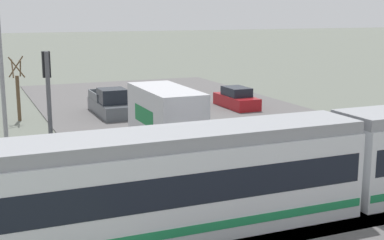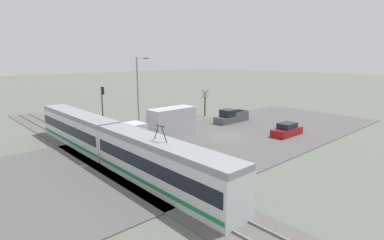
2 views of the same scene
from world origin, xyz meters
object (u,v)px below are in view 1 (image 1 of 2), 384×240
at_px(box_truck, 175,128).
at_px(street_lamp_near_crossing, 0,54).
at_px(pickup_truck, 110,104).
at_px(traffic_light_pole, 49,109).
at_px(sedan_car_0, 236,99).
at_px(street_tree, 18,92).
at_px(light_rail_tram, 344,162).

xyz_separation_m(box_truck, street_lamp_near_crossing, (7.82, -1.78, 3.75)).
relative_size(pickup_truck, traffic_light_pole, 0.98).
xyz_separation_m(box_truck, traffic_light_pole, (6.59, 4.25, 2.14)).
xyz_separation_m(sedan_car_0, traffic_light_pole, (16.09, 15.92, 3.05)).
relative_size(pickup_truck, sedan_car_0, 1.27).
distance_m(pickup_truck, street_tree, 6.26).
relative_size(pickup_truck, street_lamp_near_crossing, 0.61).
bearing_deg(light_rail_tram, pickup_truck, -80.26).
distance_m(pickup_truck, street_lamp_near_crossing, 14.00).
bearing_deg(light_rail_tram, street_lamp_near_crossing, -42.18).
bearing_deg(street_tree, street_lamp_near_crossing, 82.05).
relative_size(pickup_truck, street_tree, 1.32).
height_order(pickup_truck, street_tree, street_tree).
bearing_deg(box_truck, traffic_light_pole, 32.84).
bearing_deg(sedan_car_0, traffic_light_pole, -135.30).
xyz_separation_m(traffic_light_pole, street_lamp_near_crossing, (1.22, -6.04, 1.61)).
relative_size(light_rail_tram, traffic_light_pole, 5.10).
xyz_separation_m(pickup_truck, street_tree, (6.12, -0.64, 1.17)).
bearing_deg(street_lamp_near_crossing, pickup_truck, -125.62).
bearing_deg(light_rail_tram, traffic_light_pole, -22.67).
relative_size(light_rail_tram, street_lamp_near_crossing, 3.17).
distance_m(light_rail_tram, sedan_car_0, 21.04).
distance_m(light_rail_tram, street_lamp_near_crossing, 15.69).
xyz_separation_m(pickup_truck, street_lamp_near_crossing, (7.71, 10.76, 4.57)).
bearing_deg(light_rail_tram, sedan_car_0, -106.59).
relative_size(sedan_car_0, street_lamp_near_crossing, 0.48).
bearing_deg(box_truck, pickup_truck, -89.50).
relative_size(traffic_light_pole, street_tree, 1.35).
height_order(box_truck, pickup_truck, box_truck).
bearing_deg(sedan_car_0, box_truck, -129.14).
relative_size(street_tree, street_lamp_near_crossing, 0.46).
bearing_deg(box_truck, sedan_car_0, -129.14).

